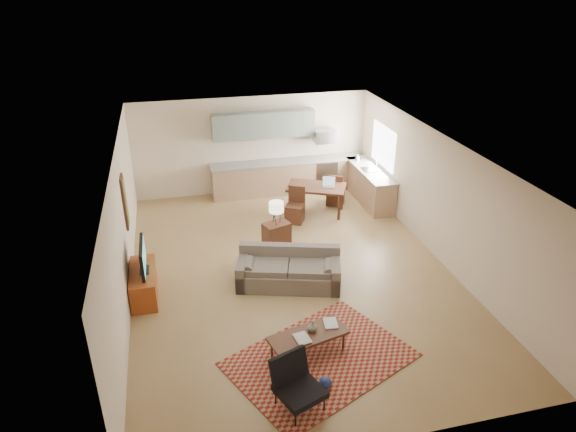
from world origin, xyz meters
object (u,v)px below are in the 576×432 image
object	(u,v)px
tv_credenza	(144,283)
coffee_table	(308,344)
sofa	(289,269)
armchair	(300,387)
dining_table	(316,199)
console_table	(277,237)

from	to	relation	value
tv_credenza	coffee_table	bearing A→B (deg)	-41.59
sofa	armchair	size ratio (longest dim) A/B	2.65
sofa	coffee_table	bearing A→B (deg)	-78.14
coffee_table	dining_table	xyz separation A→B (m)	(1.67, 5.20, 0.17)
coffee_table	console_table	distance (m)	3.53
dining_table	armchair	bearing A→B (deg)	-83.42
armchair	tv_credenza	bearing A→B (deg)	101.59
coffee_table	tv_credenza	bearing A→B (deg)	124.10
console_table	armchair	bearing A→B (deg)	-117.69
tv_credenza	console_table	size ratio (longest dim) A/B	1.87
dining_table	coffee_table	bearing A→B (deg)	-82.78
tv_credenza	dining_table	xyz separation A→B (m)	(4.31, 2.85, 0.08)
tv_credenza	dining_table	world-z (taller)	dining_table
sofa	dining_table	size ratio (longest dim) A/B	1.46
coffee_table	armchair	world-z (taller)	armchair
coffee_table	armchair	size ratio (longest dim) A/B	1.64
sofa	dining_table	world-z (taller)	sofa
sofa	armchair	world-z (taller)	armchair
tv_credenza	armchair	bearing A→B (deg)	-57.40
sofa	console_table	xyz separation A→B (m)	(0.07, 1.45, -0.04)
tv_credenza	dining_table	distance (m)	5.17
armchair	dining_table	bearing A→B (deg)	50.57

